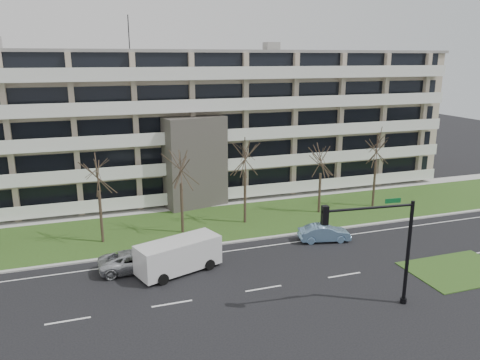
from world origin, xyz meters
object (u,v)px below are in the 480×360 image
object	(u,v)px
blue_sedan	(324,233)
white_van	(180,253)
traffic_signal	(380,239)
silver_pickup	(136,261)

from	to	relation	value
blue_sedan	white_van	bearing A→B (deg)	109.79
white_van	traffic_signal	bearing A→B (deg)	-59.08
blue_sedan	traffic_signal	xyz separation A→B (m)	(-2.16, -10.27, 3.70)
white_van	traffic_signal	xyz separation A→B (m)	(10.12, -8.59, 3.02)
white_van	traffic_signal	distance (m)	13.62
blue_sedan	traffic_signal	bearing A→B (deg)	-179.84
silver_pickup	traffic_signal	bearing A→B (deg)	-126.80
silver_pickup	blue_sedan	xyz separation A→B (m)	(15.19, 0.52, -0.02)
silver_pickup	traffic_signal	distance (m)	16.69
blue_sedan	white_van	world-z (taller)	white_van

